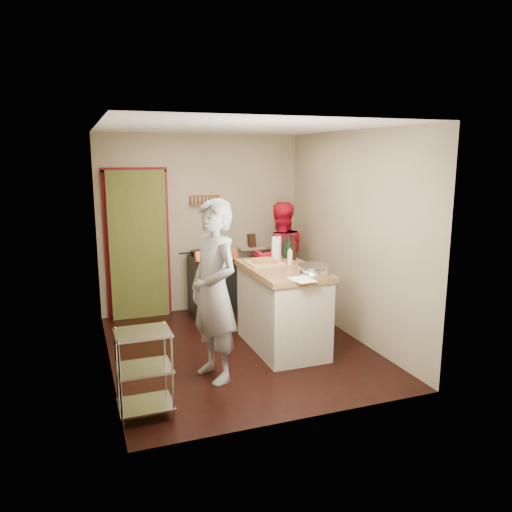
% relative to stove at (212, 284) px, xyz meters
% --- Properties ---
extents(floor, '(3.50, 3.50, 0.00)m').
position_rel_stove_xyz_m(floor, '(-0.05, -1.42, -0.45)').
color(floor, black).
rests_on(floor, ground).
extents(back_wall, '(3.00, 0.44, 2.60)m').
position_rel_stove_xyz_m(back_wall, '(-0.69, 0.36, 0.68)').
color(back_wall, tan).
rests_on(back_wall, ground).
extents(left_wall, '(0.04, 3.50, 2.60)m').
position_rel_stove_xyz_m(left_wall, '(-1.55, -1.42, 0.85)').
color(left_wall, tan).
rests_on(left_wall, ground).
extents(right_wall, '(0.04, 3.50, 2.60)m').
position_rel_stove_xyz_m(right_wall, '(1.45, -1.42, 0.85)').
color(right_wall, tan).
rests_on(right_wall, ground).
extents(ceiling, '(3.00, 3.50, 0.02)m').
position_rel_stove_xyz_m(ceiling, '(-0.05, -1.42, 2.16)').
color(ceiling, white).
rests_on(ceiling, back_wall).
extents(stove, '(0.60, 0.63, 1.00)m').
position_rel_stove_xyz_m(stove, '(0.00, 0.00, 0.00)').
color(stove, black).
rests_on(stove, ground).
extents(wire_shelving, '(0.48, 0.40, 0.80)m').
position_rel_stove_xyz_m(wire_shelving, '(-1.33, -2.62, -0.01)').
color(wire_shelving, silver).
rests_on(wire_shelving, ground).
extents(island, '(0.78, 1.44, 1.31)m').
position_rel_stove_xyz_m(island, '(0.46, -1.56, 0.07)').
color(island, beige).
rests_on(island, ground).
extents(person_stripe, '(0.63, 0.78, 1.88)m').
position_rel_stove_xyz_m(person_stripe, '(-0.53, -2.10, 0.49)').
color(person_stripe, '#A5A4A9').
rests_on(person_stripe, ground).
extents(person_red, '(0.88, 0.73, 1.64)m').
position_rel_stove_xyz_m(person_red, '(0.95, -0.30, 0.37)').
color(person_red, red).
rests_on(person_red, ground).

